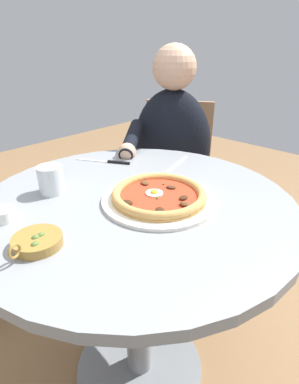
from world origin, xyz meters
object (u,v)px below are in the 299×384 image
ramekin_capers (3,214)px  dining_table (137,248)px  olive_pan (37,242)px  diner_person (170,183)px  steak_knife (111,162)px  water_glass (51,181)px  fork_utensil (177,164)px  pizza_on_plate (159,196)px  cafe_chair_diner (175,170)px

ramekin_capers → dining_table: bearing=-27.9°
olive_pan → diner_person: 0.95m
dining_table → diner_person: size_ratio=0.79×
ramekin_capers → olive_pan: (0.00, -0.17, -0.00)m
steak_knife → diner_person: bearing=6.6°
water_glass → fork_utensil: (0.43, -0.13, -0.03)m
pizza_on_plate → water_glass: (-0.18, 0.27, 0.02)m
dining_table → olive_pan: olive_pan is taller
steak_knife → ramekin_capers: size_ratio=3.10×
steak_knife → fork_utensil: 0.25m
steak_knife → fork_utensil: (0.15, -0.19, -0.00)m
pizza_on_plate → ramekin_capers: bearing=147.4°
diner_person → cafe_chair_diner: (0.12, 0.07, 0.02)m
olive_pan → dining_table: bearing=0.4°
steak_knife → diner_person: size_ratio=0.17×
pizza_on_plate → olive_pan: 0.35m
water_glass → ramekin_capers: bearing=-163.6°
olive_pan → fork_utensil: olive_pan is taller
pizza_on_plate → steak_knife: bearing=72.5°
dining_table → ramekin_capers: bearing=152.1°
pizza_on_plate → diner_person: size_ratio=0.28×
olive_pan → water_glass: bearing=52.3°
fork_utensil → olive_pan: bearing=-171.8°
water_glass → fork_utensil: bearing=-16.5°
dining_table → fork_utensil: 0.35m
fork_utensil → diner_person: 0.43m
steak_knife → ramekin_capers: 0.46m
fork_utensil → cafe_chair_diner: cafe_chair_diner is taller
steak_knife → fork_utensil: steak_knife is taller
fork_utensil → cafe_chair_diner: 0.54m
water_glass → diner_person: diner_person is taller
ramekin_capers → fork_utensil: bearing=-7.5°
steak_knife → cafe_chair_diner: 0.59m
fork_utensil → steak_knife: bearing=128.6°
dining_table → olive_pan: bearing=-179.6°
olive_pan → diner_person: size_ratio=0.11×
olive_pan → diner_person: diner_person is taller
dining_table → pizza_on_plate: pizza_on_plate is taller
pizza_on_plate → olive_pan: size_ratio=2.45×
pizza_on_plate → steak_knife: 0.35m
water_glass → steak_knife: 0.29m
olive_pan → steak_knife: bearing=31.9°
dining_table → water_glass: bearing=123.5°
olive_pan → cafe_chair_diner: cafe_chair_diner is taller
diner_person → ramekin_capers: bearing=-169.5°
water_glass → steak_knife: water_glass is taller
olive_pan → diner_person: (0.86, 0.33, -0.25)m
steak_knife → olive_pan: size_ratio=1.46×
steak_knife → dining_table: bearing=-117.0°
dining_table → olive_pan: 0.36m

